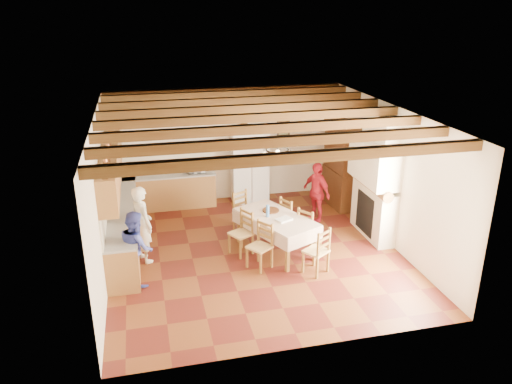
{
  "coord_description": "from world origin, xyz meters",
  "views": [
    {
      "loc": [
        -2.16,
        -9.26,
        5.01
      ],
      "look_at": [
        0.1,
        0.3,
        1.25
      ],
      "focal_mm": 35.0,
      "sensor_mm": 36.0,
      "label": 1
    }
  ],
  "objects_px": {
    "hutch": "(341,165)",
    "chair_end_near": "(316,250)",
    "chair_right_near": "(309,228)",
    "person_woman_red": "(316,192)",
    "chair_end_far": "(245,212)",
    "dining_table": "(276,220)",
    "chair_right_far": "(291,217)",
    "chair_left_near": "(259,246)",
    "person_man": "(142,224)",
    "person_woman_blue": "(137,247)",
    "microwave": "(196,167)",
    "chair_left_far": "(241,233)",
    "refrigerator": "(249,165)"
  },
  "relations": [
    {
      "from": "chair_right_near",
      "to": "chair_end_far",
      "type": "relative_size",
      "value": 1.0
    },
    {
      "from": "chair_right_near",
      "to": "chair_end_near",
      "type": "height_order",
      "value": "same"
    },
    {
      "from": "chair_left_near",
      "to": "person_man",
      "type": "xyz_separation_m",
      "value": [
        -2.22,
        0.85,
        0.33
      ]
    },
    {
      "from": "chair_end_near",
      "to": "chair_end_far",
      "type": "height_order",
      "value": "same"
    },
    {
      "from": "hutch",
      "to": "person_woman_blue",
      "type": "height_order",
      "value": "hutch"
    },
    {
      "from": "refrigerator",
      "to": "person_man",
      "type": "xyz_separation_m",
      "value": [
        -2.84,
        -2.85,
        -0.14
      ]
    },
    {
      "from": "chair_left_far",
      "to": "chair_end_near",
      "type": "xyz_separation_m",
      "value": [
        1.27,
        -1.1,
        0.0
      ]
    },
    {
      "from": "chair_left_near",
      "to": "chair_left_far",
      "type": "distance_m",
      "value": 0.72
    },
    {
      "from": "chair_left_far",
      "to": "dining_table",
      "type": "bearing_deg",
      "value": 57.53
    },
    {
      "from": "dining_table",
      "to": "chair_end_near",
      "type": "distance_m",
      "value": 1.2
    },
    {
      "from": "refrigerator",
      "to": "dining_table",
      "type": "height_order",
      "value": "refrigerator"
    },
    {
      "from": "hutch",
      "to": "chair_left_near",
      "type": "distance_m",
      "value": 3.97
    },
    {
      "from": "chair_left_near",
      "to": "person_woman_red",
      "type": "distance_m",
      "value": 2.7
    },
    {
      "from": "person_woman_red",
      "to": "chair_left_near",
      "type": "bearing_deg",
      "value": -66.32
    },
    {
      "from": "hutch",
      "to": "person_man",
      "type": "bearing_deg",
      "value": -163.82
    },
    {
      "from": "dining_table",
      "to": "chair_right_far",
      "type": "relative_size",
      "value": 2.14
    },
    {
      "from": "chair_right_far",
      "to": "dining_table",
      "type": "bearing_deg",
      "value": 114.32
    },
    {
      "from": "dining_table",
      "to": "chair_right_far",
      "type": "distance_m",
      "value": 0.83
    },
    {
      "from": "chair_right_near",
      "to": "person_woman_red",
      "type": "distance_m",
      "value": 1.53
    },
    {
      "from": "dining_table",
      "to": "chair_left_far",
      "type": "relative_size",
      "value": 2.14
    },
    {
      "from": "hutch",
      "to": "person_woman_red",
      "type": "xyz_separation_m",
      "value": [
        -0.94,
        -0.8,
        -0.37
      ]
    },
    {
      "from": "person_woman_red",
      "to": "dining_table",
      "type": "bearing_deg",
      "value": -68.4
    },
    {
      "from": "microwave",
      "to": "chair_left_far",
      "type": "bearing_deg",
      "value": -89.9
    },
    {
      "from": "chair_left_far",
      "to": "person_woman_blue",
      "type": "relative_size",
      "value": 0.67
    },
    {
      "from": "hutch",
      "to": "dining_table",
      "type": "distance_m",
      "value": 3.14
    },
    {
      "from": "refrigerator",
      "to": "dining_table",
      "type": "distance_m",
      "value": 3.09
    },
    {
      "from": "chair_right_near",
      "to": "chair_end_far",
      "type": "bearing_deg",
      "value": 10.27
    },
    {
      "from": "dining_table",
      "to": "microwave",
      "type": "distance_m",
      "value": 3.29
    },
    {
      "from": "refrigerator",
      "to": "chair_right_near",
      "type": "distance_m",
      "value": 3.23
    },
    {
      "from": "chair_end_near",
      "to": "person_woman_blue",
      "type": "xyz_separation_m",
      "value": [
        -3.39,
        0.45,
        0.24
      ]
    },
    {
      "from": "hutch",
      "to": "chair_end_near",
      "type": "distance_m",
      "value": 3.67
    },
    {
      "from": "chair_right_far",
      "to": "chair_end_near",
      "type": "distance_m",
      "value": 1.65
    },
    {
      "from": "chair_right_near",
      "to": "chair_end_near",
      "type": "relative_size",
      "value": 1.0
    },
    {
      "from": "chair_right_far",
      "to": "hutch",
      "type": "bearing_deg",
      "value": -74.71
    },
    {
      "from": "person_woman_red",
      "to": "person_man",
      "type": "bearing_deg",
      "value": -97.48
    },
    {
      "from": "hutch",
      "to": "chair_left_far",
      "type": "xyz_separation_m",
      "value": [
        -3.05,
        -2.05,
        -0.63
      ]
    },
    {
      "from": "dining_table",
      "to": "chair_right_near",
      "type": "bearing_deg",
      "value": -4.74
    },
    {
      "from": "chair_left_near",
      "to": "person_man",
      "type": "bearing_deg",
      "value": -145.78
    },
    {
      "from": "hutch",
      "to": "chair_end_near",
      "type": "height_order",
      "value": "hutch"
    },
    {
      "from": "dining_table",
      "to": "person_woman_red",
      "type": "xyz_separation_m",
      "value": [
        1.36,
        1.3,
        0.02
      ]
    },
    {
      "from": "chair_right_far",
      "to": "chair_end_near",
      "type": "height_order",
      "value": "same"
    },
    {
      "from": "person_man",
      "to": "person_woman_red",
      "type": "height_order",
      "value": "person_man"
    },
    {
      "from": "dining_table",
      "to": "hutch",
      "type": "bearing_deg",
      "value": 42.4
    },
    {
      "from": "chair_left_near",
      "to": "chair_right_far",
      "type": "distance_m",
      "value": 1.61
    },
    {
      "from": "chair_end_far",
      "to": "hutch",
      "type": "bearing_deg",
      "value": -7.08
    },
    {
      "from": "dining_table",
      "to": "person_woman_red",
      "type": "relative_size",
      "value": 1.39
    },
    {
      "from": "refrigerator",
      "to": "person_woman_blue",
      "type": "xyz_separation_m",
      "value": [
        -2.97,
        -3.68,
        -0.23
      ]
    },
    {
      "from": "refrigerator",
      "to": "chair_right_near",
      "type": "relative_size",
      "value": 1.98
    },
    {
      "from": "chair_end_near",
      "to": "chair_end_far",
      "type": "distance_m",
      "value": 2.36
    },
    {
      "from": "chair_left_near",
      "to": "person_man",
      "type": "relative_size",
      "value": 0.59
    }
  ]
}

